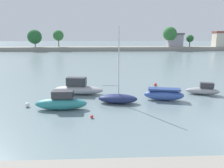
{
  "coord_description": "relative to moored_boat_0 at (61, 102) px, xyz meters",
  "views": [
    {
      "loc": [
        -9.47,
        -12.89,
        6.44
      ],
      "look_at": [
        -8.35,
        10.86,
        1.16
      ],
      "focal_mm": 36.19,
      "sensor_mm": 36.0,
      "label": 1
    }
  ],
  "objects": [
    {
      "name": "distant_shoreline",
      "position": [
        16.97,
        69.98,
        1.76
      ],
      "size": [
        126.69,
        6.97,
        9.15
      ],
      "color": "gray",
      "rests_on": "ground"
    },
    {
      "name": "moored_boat_2",
      "position": [
        5.02,
        1.62,
        -0.16
      ],
      "size": [
        3.88,
        1.98,
        7.12
      ],
      "rotation": [
        0.0,
        0.0,
        -0.15
      ],
      "color": "navy",
      "rests_on": "ground"
    },
    {
      "name": "mooring_buoy_0",
      "position": [
        10.29,
        8.54,
        -0.45
      ],
      "size": [
        0.39,
        0.39,
        0.39
      ],
      "primitive_type": "sphere",
      "color": "red",
      "rests_on": "ground"
    },
    {
      "name": "moored_boat_3",
      "position": [
        9.66,
        2.39,
        -0.07
      ],
      "size": [
        4.06,
        1.97,
        1.2
      ],
      "rotation": [
        0.0,
        0.0,
        -0.2
      ],
      "color": "#3856A8",
      "rests_on": "ground"
    },
    {
      "name": "moored_boat_0",
      "position": [
        0.0,
        0.0,
        0.0
      ],
      "size": [
        4.46,
        1.3,
        1.68
      ],
      "rotation": [
        0.0,
        0.0,
        -0.01
      ],
      "color": "teal",
      "rests_on": "ground"
    },
    {
      "name": "mooring_buoy_1",
      "position": [
        2.71,
        -2.21,
        -0.51
      ],
      "size": [
        0.26,
        0.26,
        0.26
      ],
      "primitive_type": "sphere",
      "color": "red",
      "rests_on": "ground"
    },
    {
      "name": "moored_boat_4",
      "position": [
        14.51,
        4.34,
        -0.16
      ],
      "size": [
        3.66,
        1.97,
        1.32
      ],
      "rotation": [
        0.0,
        0.0,
        -0.28
      ],
      "color": "#9E9EA3",
      "rests_on": "ground"
    },
    {
      "name": "moored_boat_1",
      "position": [
        0.94,
        5.17,
        -0.01
      ],
      "size": [
        5.62,
        2.55,
        1.84
      ],
      "rotation": [
        0.0,
        0.0,
        -0.16
      ],
      "color": "#9E9EA3",
      "rests_on": "ground"
    },
    {
      "name": "mooring_buoy_2",
      "position": [
        -3.2,
        0.82,
        -0.43
      ],
      "size": [
        0.42,
        0.42,
        0.42
      ],
      "primitive_type": "sphere",
      "color": "white",
      "rests_on": "ground"
    }
  ]
}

